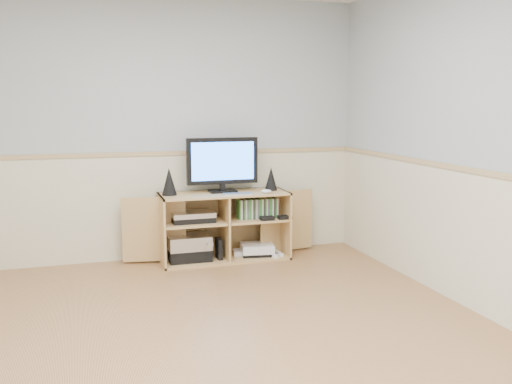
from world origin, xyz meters
TOP-DOWN VIEW (x-y plane):
  - room at (-0.06, 0.12)m, footprint 4.04×4.54m
  - media_cabinet at (0.60, 2.04)m, footprint 1.91×0.46m
  - monitor at (0.60, 2.04)m, footprint 0.69×0.18m
  - speaker_left at (0.08, 2.01)m, footprint 0.14×0.14m
  - speaker_right at (1.08, 2.01)m, footprint 0.12×0.12m
  - keyboard at (0.70, 1.85)m, footprint 0.28×0.14m
  - mouse at (0.98, 1.85)m, footprint 0.11×0.09m
  - av_components at (0.27, 1.99)m, footprint 0.50×0.29m
  - game_consoles at (0.91, 1.98)m, footprint 0.46×0.30m
  - game_cases at (0.92, 1.97)m, footprint 0.39×0.14m
  - wall_outlet at (1.00, 2.23)m, footprint 0.12×0.03m

SIDE VIEW (x-z plane):
  - game_consoles at x=0.91m, z-range 0.02..0.13m
  - av_components at x=0.27m, z-range -0.01..0.45m
  - media_cabinet at x=0.60m, z-range 0.01..0.66m
  - game_cases at x=0.92m, z-range 0.39..0.58m
  - wall_outlet at x=1.00m, z-range 0.54..0.66m
  - keyboard at x=0.70m, z-range 0.65..0.66m
  - mouse at x=0.98m, z-range 0.65..0.69m
  - speaker_right at x=1.08m, z-range 0.65..0.88m
  - speaker_left at x=0.08m, z-range 0.65..0.91m
  - monitor at x=0.60m, z-range 0.67..1.19m
  - room at x=-0.06m, z-range -0.05..2.49m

